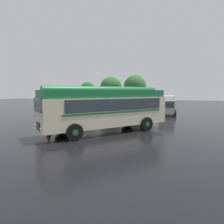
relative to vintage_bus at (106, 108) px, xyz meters
name	(u,v)px	position (x,y,z in m)	size (l,w,h in m)	color
ground_plane	(102,132)	(-0.39, -0.02, -1.89)	(120.00, 120.00, 0.00)	black
vintage_bus	(106,108)	(0.00, 0.00, 0.00)	(8.52, 9.17, 3.49)	beige
car_near_left	(107,107)	(-4.36, 13.92, -1.05)	(2.20, 4.32, 1.66)	#4C5156
car_mid_left	(128,107)	(-1.35, 14.51, -1.05)	(2.26, 4.34, 1.66)	maroon
car_mid_right	(147,108)	(1.58, 13.48, -1.05)	(2.28, 4.35, 1.66)	navy
box_van	(167,104)	(4.19, 13.91, -0.53)	(2.42, 5.81, 2.50)	silver
tree_far_left	(88,90)	(-10.90, 21.95, 1.55)	(2.92, 2.92, 4.94)	#4C3823
tree_left_of_centre	(110,88)	(-6.29, 21.66, 1.89)	(4.04, 4.04, 5.86)	#4C3823
tree_centre	(135,87)	(-1.47, 20.52, 2.02)	(3.88, 3.88, 5.95)	#4C3823
traffic_cone	(49,132)	(-3.54, -2.35, -1.62)	(0.36, 0.36, 0.55)	orange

